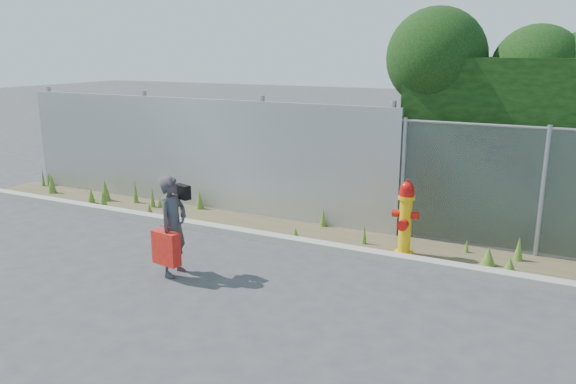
{
  "coord_description": "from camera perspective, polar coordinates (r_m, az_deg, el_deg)",
  "views": [
    {
      "loc": [
        3.44,
        -6.06,
        3.12
      ],
      "look_at": [
        -0.3,
        1.4,
        1.0
      ],
      "focal_mm": 35.0,
      "sensor_mm": 36.0,
      "label": 1
    }
  ],
  "objects": [
    {
      "name": "black_shoulder_bag",
      "position": [
        8.08,
        -10.69,
        0.02
      ],
      "size": [
        0.27,
        0.11,
        0.2
      ],
      "rotation": [
        0.0,
        0.0,
        -0.3
      ],
      "color": "black"
    },
    {
      "name": "red_tote_bag",
      "position": [
        7.99,
        -12.27,
        -5.58
      ],
      "size": [
        0.43,
        0.16,
        0.56
      ],
      "rotation": [
        0.0,
        0.0,
        -0.16
      ],
      "color": "red"
    },
    {
      "name": "fire_hydrant",
      "position": [
        8.82,
        11.83,
        -2.72
      ],
      "size": [
        0.41,
        0.36,
        1.22
      ],
      "rotation": [
        0.0,
        0.0,
        0.03
      ],
      "color": "#E7AF0C",
      "rests_on": "ground"
    },
    {
      "name": "weed_strip",
      "position": [
        9.68,
        3.81,
        -3.98
      ],
      "size": [
        16.0,
        1.2,
        0.51
      ],
      "color": "#4D432C",
      "rests_on": "ground"
    },
    {
      "name": "curb",
      "position": [
        9.1,
        2.83,
        -5.4
      ],
      "size": [
        16.0,
        0.22,
        0.12
      ],
      "primitive_type": "cube",
      "color": "#9C978D",
      "rests_on": "ground"
    },
    {
      "name": "ground",
      "position": [
        7.63,
        -2.74,
        -9.89
      ],
      "size": [
        80.0,
        80.0,
        0.0
      ],
      "primitive_type": "plane",
      "color": "#38383B",
      "rests_on": "ground"
    },
    {
      "name": "woman",
      "position": [
        8.05,
        -11.61,
        -3.39
      ],
      "size": [
        0.37,
        0.54,
        1.44
      ],
      "primitive_type": "imported",
      "rotation": [
        0.0,
        0.0,
        1.62
      ],
      "color": "#0E5559",
      "rests_on": "ground"
    },
    {
      "name": "corrugated_fence",
      "position": [
        11.44,
        -9.65,
        3.9
      ],
      "size": [
        8.5,
        0.21,
        2.3
      ],
      "color": "#A7AAAE",
      "rests_on": "ground"
    }
  ]
}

